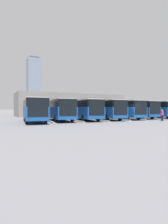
# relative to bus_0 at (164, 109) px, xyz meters

# --- Properties ---
(ground_plane) EXTENTS (600.00, 600.00, 0.00)m
(ground_plane) POSITION_rel_bus_0_xyz_m (13.78, 5.02, -1.80)
(ground_plane) COLOR slate
(bus_0) EXTENTS (3.85, 10.78, 3.23)m
(bus_0) POSITION_rel_bus_0_xyz_m (0.00, 0.00, 0.00)
(bus_0) COLOR #19519E
(bus_0) RESTS_ON ground_plane
(curb_divider_0) EXTENTS (1.02, 6.36, 0.15)m
(curb_divider_0) POSITION_rel_bus_0_xyz_m (1.97, 1.56, -1.73)
(curb_divider_0) COLOR #B2B2AD
(curb_divider_0) RESTS_ON ground_plane
(bus_1) EXTENTS (3.85, 10.78, 3.23)m
(bus_1) POSITION_rel_bus_0_xyz_m (3.94, -0.01, 0.00)
(bus_1) COLOR #19519E
(bus_1) RESTS_ON ground_plane
(curb_divider_1) EXTENTS (1.02, 6.36, 0.15)m
(curb_divider_1) POSITION_rel_bus_0_xyz_m (5.90, 1.55, -1.73)
(curb_divider_1) COLOR #B2B2AD
(curb_divider_1) RESTS_ON ground_plane
(bus_2) EXTENTS (3.85, 10.78, 3.23)m
(bus_2) POSITION_rel_bus_0_xyz_m (7.87, -0.40, 0.00)
(bus_2) COLOR #19519E
(bus_2) RESTS_ON ground_plane
(curb_divider_2) EXTENTS (1.02, 6.36, 0.15)m
(curb_divider_2) POSITION_rel_bus_0_xyz_m (9.84, 1.16, -1.73)
(curb_divider_2) COLOR #B2B2AD
(curb_divider_2) RESTS_ON ground_plane
(bus_3) EXTENTS (3.85, 10.78, 3.23)m
(bus_3) POSITION_rel_bus_0_xyz_m (11.81, 0.20, 0.00)
(bus_3) COLOR #19519E
(bus_3) RESTS_ON ground_plane
(curb_divider_3) EXTENTS (1.02, 6.36, 0.15)m
(curb_divider_3) POSITION_rel_bus_0_xyz_m (13.78, 1.76, -1.73)
(curb_divider_3) COLOR #B2B2AD
(curb_divider_3) RESTS_ON ground_plane
(bus_4) EXTENTS (3.85, 10.78, 3.23)m
(bus_4) POSITION_rel_bus_0_xyz_m (15.75, 0.17, 0.00)
(bus_4) COLOR #19519E
(bus_4) RESTS_ON ground_plane
(curb_divider_4) EXTENTS (1.02, 6.36, 0.15)m
(curb_divider_4) POSITION_rel_bus_0_xyz_m (17.71, 1.73, -1.73)
(curb_divider_4) COLOR #B2B2AD
(curb_divider_4) RESTS_ON ground_plane
(bus_5) EXTENTS (3.85, 10.78, 3.23)m
(bus_5) POSITION_rel_bus_0_xyz_m (19.68, -0.01, 0.00)
(bus_5) COLOR #19519E
(bus_5) RESTS_ON ground_plane
(curb_divider_5) EXTENTS (1.02, 6.36, 0.15)m
(curb_divider_5) POSITION_rel_bus_0_xyz_m (21.65, 1.54, -1.73)
(curb_divider_5) COLOR #B2B2AD
(curb_divider_5) RESTS_ON ground_plane
(bus_6) EXTENTS (3.85, 10.78, 3.23)m
(bus_6) POSITION_rel_bus_0_xyz_m (23.62, -0.56, 0.00)
(bus_6) COLOR #19519E
(bus_6) RESTS_ON ground_plane
(curb_divider_6) EXTENTS (1.02, 6.36, 0.15)m
(curb_divider_6) POSITION_rel_bus_0_xyz_m (25.59, 1.00, -1.73)
(curb_divider_6) COLOR #B2B2AD
(curb_divider_6) RESTS_ON ground_plane
(bus_7) EXTENTS (3.85, 10.78, 3.23)m
(bus_7) POSITION_rel_bus_0_xyz_m (27.56, 0.15, 0.00)
(bus_7) COLOR #19519E
(bus_7) RESTS_ON ground_plane
(pedestrian) EXTENTS (0.54, 0.54, 1.72)m
(pedestrian) POSITION_rel_bus_0_xyz_m (9.91, 7.24, -0.88)
(pedestrian) COLOR black
(pedestrian) RESTS_ON ground_plane
(station_building) EXTENTS (28.18, 12.22, 5.62)m
(station_building) POSITION_rel_bus_0_xyz_m (13.78, -17.98, 1.04)
(station_building) COLOR gray
(station_building) RESTS_ON ground_plane
(office_tower) EXTENTS (17.90, 17.90, 73.18)m
(office_tower) POSITION_rel_bus_0_xyz_m (-19.68, -224.31, 34.18)
(office_tower) COLOR #7F8EA3
(office_tower) RESTS_ON ground_plane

